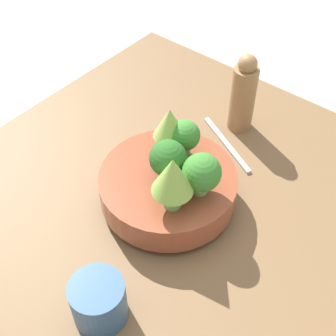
{
  "coord_description": "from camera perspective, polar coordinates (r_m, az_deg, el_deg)",
  "views": [
    {
      "loc": [
        -0.3,
        0.4,
        0.69
      ],
      "look_at": [
        0.04,
        -0.01,
        0.13
      ],
      "focal_mm": 50.0,
      "sensor_mm": 36.0,
      "label": 1
    }
  ],
  "objects": [
    {
      "name": "pepper_mill",
      "position": [
        0.94,
        9.15,
        8.83
      ],
      "size": [
        0.05,
        0.05,
        0.17
      ],
      "color": "#997047",
      "rests_on": "table"
    },
    {
      "name": "broccoli_floret_left",
      "position": [
        0.74,
        4.14,
        -0.63
      ],
      "size": [
        0.06,
        0.06,
        0.08
      ],
      "color": "#7AB256",
      "rests_on": "bowl"
    },
    {
      "name": "romanesco_piece_near",
      "position": [
        0.79,
        0.21,
        5.37
      ],
      "size": [
        0.06,
        0.06,
        0.09
      ],
      "color": "#6BA34C",
      "rests_on": "bowl"
    },
    {
      "name": "fork",
      "position": [
        0.95,
        7.14,
        2.9
      ],
      "size": [
        0.16,
        0.08,
        0.01
      ],
      "color": "silver",
      "rests_on": "table"
    },
    {
      "name": "romanesco_piece_far",
      "position": [
        0.7,
        0.55,
        -1.16
      ],
      "size": [
        0.07,
        0.07,
        0.1
      ],
      "color": "#7AB256",
      "rests_on": "bowl"
    },
    {
      "name": "ground_plane",
      "position": [
        0.85,
        1.53,
        -7.6
      ],
      "size": [
        6.0,
        6.0,
        0.0
      ],
      "primitive_type": "plane",
      "color": "#ADA89E"
    },
    {
      "name": "bowl",
      "position": [
        0.81,
        -0.0,
        -2.34
      ],
      "size": [
        0.24,
        0.24,
        0.07
      ],
      "color": "brown",
      "rests_on": "table"
    },
    {
      "name": "broccoli_floret_front",
      "position": [
        0.8,
        2.05,
        3.9
      ],
      "size": [
        0.05,
        0.05,
        0.07
      ],
      "color": "#609347",
      "rests_on": "bowl"
    },
    {
      "name": "cup",
      "position": [
        0.7,
        -8.44,
        -15.78
      ],
      "size": [
        0.08,
        0.08,
        0.08
      ],
      "color": "#33567F",
      "rests_on": "table"
    },
    {
      "name": "broccoli_floret_center",
      "position": [
        0.76,
        -0.0,
        1.15
      ],
      "size": [
        0.06,
        0.06,
        0.07
      ],
      "color": "#609347",
      "rests_on": "bowl"
    },
    {
      "name": "table",
      "position": [
        0.84,
        1.56,
        -6.76
      ],
      "size": [
        0.88,
        0.86,
        0.04
      ],
      "color": "brown",
      "rests_on": "ground_plane"
    }
  ]
}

